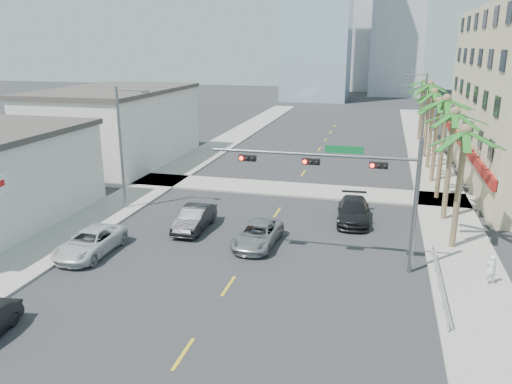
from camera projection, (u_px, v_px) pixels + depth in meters
ground at (201, 327)px, 21.68m from camera, size 260.00×260.00×0.00m
sidewalk_right at (445, 208)px, 37.39m from camera, size 4.00×120.00×0.15m
sidewalk_left at (151, 186)px, 43.08m from camera, size 4.00×120.00×0.15m
sidewalk_cross at (292, 189)px, 42.10m from camera, size 80.00×4.00×0.15m
building_left_far at (117, 128)px, 51.30m from camera, size 11.00×18.00×7.20m
tower_far_center at (352, 9)px, 132.57m from camera, size 16.00×16.00×42.00m
traffic_signal_mast at (354, 178)px, 26.26m from camera, size 11.12×0.54×7.20m
palm_tree_0 at (465, 132)px, 28.07m from camera, size 4.80×4.80×7.80m
palm_tree_1 at (455, 114)px, 32.80m from camera, size 4.80×4.80×8.16m
palm_tree_2 at (447, 100)px, 37.53m from camera, size 4.80×4.80×8.52m
palm_tree_3 at (439, 102)px, 42.56m from camera, size 4.80×4.80×7.80m
palm_tree_4 at (434, 93)px, 47.29m from camera, size 4.80×4.80×8.16m
palm_tree_5 at (430, 85)px, 52.03m from camera, size 4.80×4.80×8.52m
palm_tree_6 at (426, 88)px, 57.05m from camera, size 4.80×4.80×7.80m
palm_tree_7 at (424, 82)px, 61.79m from camera, size 4.80×4.80×8.16m
streetlight_left at (123, 142)px, 35.86m from camera, size 2.55×0.25×9.00m
streetlight_right at (422, 111)px, 52.94m from camera, size 2.55×0.25×9.00m
guardrail at (439, 280)px, 24.62m from camera, size 0.08×8.08×1.00m
car_parked_far at (90, 242)px, 29.10m from camera, size 2.46×5.22×1.44m
car_lane_left at (194, 218)px, 32.98m from camera, size 1.69×4.72×1.55m
car_lane_center at (258, 235)px, 30.41m from camera, size 2.51×5.04×1.37m
car_lane_right at (353, 211)px, 34.50m from camera, size 2.44×5.40×1.54m
pedestrian at (491, 269)px, 25.11m from camera, size 0.66×0.54×1.57m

